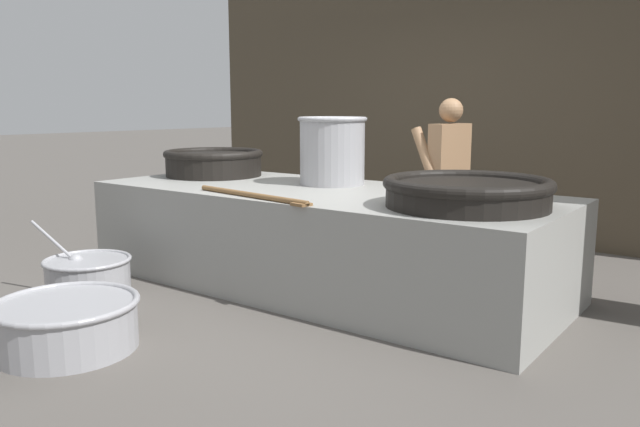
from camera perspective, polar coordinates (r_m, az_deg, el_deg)
ground_plane at (r=5.18m, az=0.00°, el=-6.48°), size 60.00×60.00×0.00m
back_wall at (r=7.33m, az=12.99°, el=11.59°), size 7.07×0.24×3.43m
hearth_platform at (r=5.08m, az=0.00°, el=-2.20°), size 3.86×1.55×0.79m
giant_wok_near at (r=6.08m, az=-9.70°, el=4.68°), size 0.94×0.94×0.25m
giant_wok_far at (r=4.21m, az=13.31°, el=2.00°), size 1.11×1.11×0.20m
stock_pot at (r=5.32m, az=1.13°, el=5.87°), size 0.59×0.59×0.57m
stirring_paddle at (r=4.53m, az=-5.86°, el=1.61°), size 1.19×0.24×0.04m
cook at (r=5.70m, az=11.61°, el=3.26°), size 0.40×0.59×1.52m
prep_bowl_vegetables at (r=5.07m, az=-20.44°, el=-5.40°), size 0.82×0.65×0.58m
prep_bowl_meat at (r=4.09m, az=-22.12°, el=-9.19°), size 0.86×0.86×0.31m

